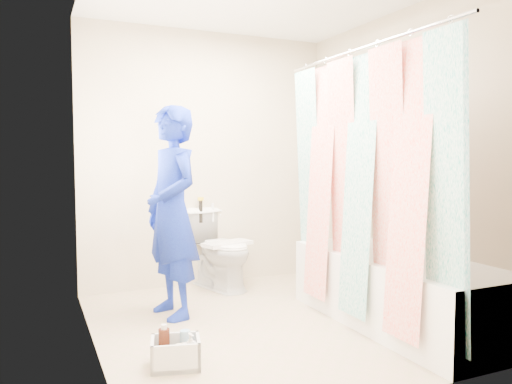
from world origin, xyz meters
name	(u,v)px	position (x,y,z in m)	size (l,w,h in m)	color
floor	(266,323)	(0.00, 0.00, 0.00)	(2.60, 2.60, 0.00)	tan
wall_back	(208,159)	(0.00, 1.30, 1.20)	(2.40, 0.02, 2.40)	#C2B695
wall_front	(382,161)	(0.00, -1.30, 1.20)	(2.40, 0.02, 2.40)	#C2B695
wall_left	(91,160)	(-1.20, 0.00, 1.20)	(0.02, 2.60, 2.40)	#C2B695
wall_right	(398,159)	(1.20, 0.00, 1.20)	(0.02, 2.60, 2.40)	#C2B695
bathtub	(397,288)	(0.85, -0.43, 0.27)	(0.70, 1.75, 0.50)	white
curtain_rod	(363,48)	(0.52, -0.43, 1.95)	(0.02, 0.02, 1.90)	silver
shower_curtain	(361,186)	(0.52, -0.43, 1.02)	(0.06, 1.75, 1.80)	white
toilet	(220,249)	(0.03, 1.07, 0.37)	(0.41, 0.72, 0.74)	white
tank_lid	(227,244)	(0.07, 0.95, 0.43)	(0.45, 0.20, 0.03)	white
tank_internals	(204,209)	(-0.06, 1.25, 0.73)	(0.18, 0.08, 0.24)	black
plumber	(172,212)	(-0.58, 0.45, 0.80)	(0.59, 0.38, 1.61)	navy
cleaning_caddy	(177,354)	(-0.80, -0.49, 0.08)	(0.33, 0.29, 0.21)	silver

